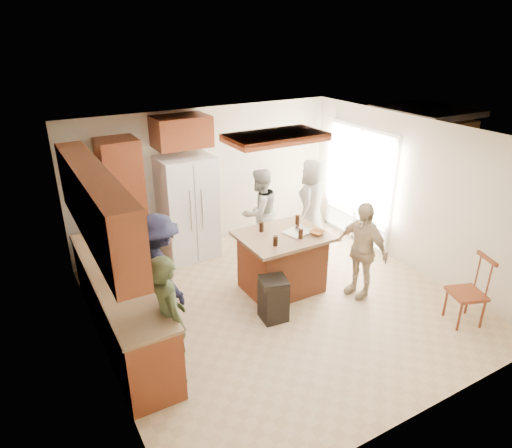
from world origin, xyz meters
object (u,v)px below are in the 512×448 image
person_behind_left (260,212)px  spindle_chair (468,293)px  person_front_left (169,320)px  person_side_right (361,250)px  person_counter (160,270)px  kitchen_island (282,262)px  refrigerator (188,208)px  trash_bin (273,299)px  person_behind_right (312,202)px

person_behind_left → spindle_chair: person_behind_left is taller
person_front_left → person_side_right: bearing=-88.2°
person_counter → kitchen_island: 1.89m
person_side_right → refrigerator: size_ratio=0.83×
trash_bin → person_front_left: bearing=-165.3°
person_counter → person_behind_left: bearing=-70.5°
spindle_chair → person_behind_right: bearing=95.6°
person_side_right → trash_bin: 1.53m
person_behind_right → person_side_right: bearing=38.5°
person_behind_right → kitchen_island: (-1.41, -1.18, -0.32)m
person_behind_left → person_counter: bearing=15.2°
trash_bin → person_side_right: bearing=-3.2°
person_front_left → person_side_right: (3.09, 0.34, -0.06)m
person_front_left → trash_bin: size_ratio=2.55×
person_behind_left → person_behind_right: 1.09m
person_behind_right → trash_bin: size_ratio=2.52×
person_behind_left → person_behind_right: (1.09, -0.05, 0.01)m
refrigerator → spindle_chair: size_ratio=1.81×
person_front_left → refrigerator: size_ratio=0.89×
spindle_chair → person_side_right: bearing=121.3°
person_behind_right → spindle_chair: bearing=58.2°
trash_bin → spindle_chair: 2.64m
person_side_right → person_behind_left: bearing=-172.7°
kitchen_island → person_behind_left: bearing=75.4°
person_behind_right → kitchen_island: size_ratio=1.24×
person_front_left → spindle_chair: 4.00m
kitchen_island → spindle_chair: 2.62m
person_behind_left → refrigerator: (-1.11, 0.55, 0.12)m
person_behind_right → refrigerator: refrigerator is taller
person_behind_left → trash_bin: (-0.85, -1.84, -0.46)m
person_front_left → person_side_right: 3.11m
refrigerator → kitchen_island: size_ratio=1.41×
person_counter → refrigerator: size_ratio=0.88×
person_front_left → spindle_chair: size_ratio=1.61×
person_behind_right → kitchen_island: bearing=2.6°
person_side_right → spindle_chair: 1.53m
person_behind_left → spindle_chair: 3.52m
kitchen_island → person_behind_right: bearing=40.0°
spindle_chair → person_behind_left: bearing=113.5°
person_front_left → person_behind_left: size_ratio=1.03×
person_behind_left → refrigerator: refrigerator is taller
person_front_left → kitchen_island: (2.15, 1.03, -0.33)m
person_front_left → person_side_right: size_ratio=1.08×
person_behind_left → person_side_right: person_behind_left is taller
person_counter → kitchen_island: person_counter is taller
person_counter → refrigerator: refrigerator is taller
person_side_right → trash_bin: (-1.47, 0.08, -0.43)m
person_side_right → refrigerator: (-1.73, 2.48, 0.15)m
person_side_right → kitchen_island: bearing=-136.7°
refrigerator → kitchen_island: refrigerator is taller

